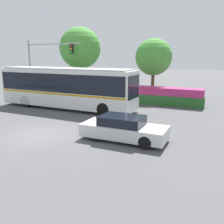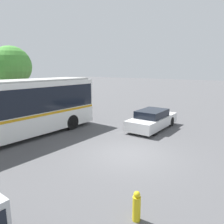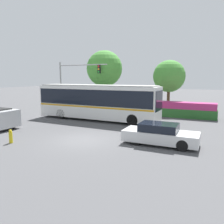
% 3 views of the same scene
% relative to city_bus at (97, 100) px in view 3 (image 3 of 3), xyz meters
% --- Properties ---
extents(ground_plane, '(140.00, 140.00, 0.00)m').
position_rel_city_bus_xyz_m(ground_plane, '(2.59, -6.53, -1.92)').
color(ground_plane, '#4C4C4F').
extents(city_bus, '(12.07, 2.81, 3.37)m').
position_rel_city_bus_xyz_m(city_bus, '(0.00, 0.00, 0.00)').
color(city_bus, silver).
rests_on(city_bus, ground).
extents(sedan_foreground, '(4.50, 1.76, 1.31)m').
position_rel_city_bus_xyz_m(sedan_foreground, '(7.34, -5.51, -1.29)').
color(sedan_foreground, silver).
rests_on(sedan_foreground, ground).
extents(traffic_light_pole, '(6.33, 0.24, 5.89)m').
position_rel_city_bus_xyz_m(traffic_light_pole, '(-5.08, 3.42, 2.05)').
color(traffic_light_pole, gray).
rests_on(traffic_light_pole, ground).
extents(flowering_hedge, '(7.84, 1.42, 1.56)m').
position_rel_city_bus_xyz_m(flowering_hedge, '(6.66, 4.95, -1.15)').
color(flowering_hedge, '#286028').
rests_on(flowering_hedge, ground).
extents(street_tree_left, '(4.30, 4.30, 7.27)m').
position_rel_city_bus_xyz_m(street_tree_left, '(-2.12, 5.83, 3.18)').
color(street_tree_left, brown).
rests_on(street_tree_left, ground).
extents(street_tree_centre, '(3.68, 3.68, 6.05)m').
position_rel_city_bus_xyz_m(street_tree_centre, '(5.25, 7.81, 2.27)').
color(street_tree_centre, brown).
rests_on(street_tree_centre, ground).
extents(fire_hydrant, '(0.22, 0.22, 0.86)m').
position_rel_city_bus_xyz_m(fire_hydrant, '(-1.19, -9.13, -1.50)').
color(fire_hydrant, gold).
rests_on(fire_hydrant, ground).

